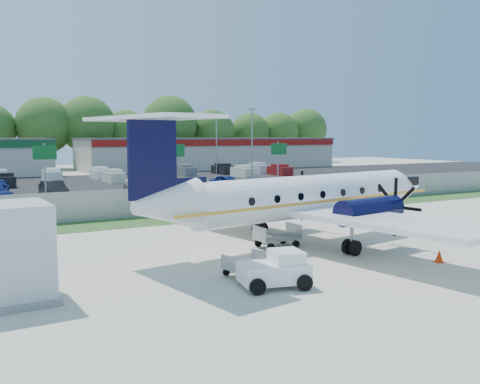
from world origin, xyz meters
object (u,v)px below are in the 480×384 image
pushback_tug (277,270)px  service_container (6,256)px  aircraft (303,196)px  baggage_cart_far (245,265)px  baggage_cart_near (277,237)px

pushback_tug → service_container: bearing=161.1°
aircraft → baggage_cart_far: 7.40m
aircraft → pushback_tug: size_ratio=7.55×
baggage_cart_far → service_container: bearing=172.9°
pushback_tug → service_container: size_ratio=0.83×
baggage_cart_near → baggage_cart_far: (-4.13, -3.94, -0.10)m
baggage_cart_near → baggage_cart_far: size_ratio=1.14×
baggage_cart_near → baggage_cart_far: baggage_cart_near is taller
pushback_tug → baggage_cart_near: 7.08m
pushback_tug → baggage_cart_near: pushback_tug is taller
baggage_cart_far → service_container: (-8.70, 1.09, 1.13)m
baggage_cart_near → aircraft: bearing=4.3°
service_container → pushback_tug: bearing=-18.9°
baggage_cart_far → baggage_cart_near: bearing=43.6°
pushback_tug → service_container: (-8.89, 3.04, 0.91)m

